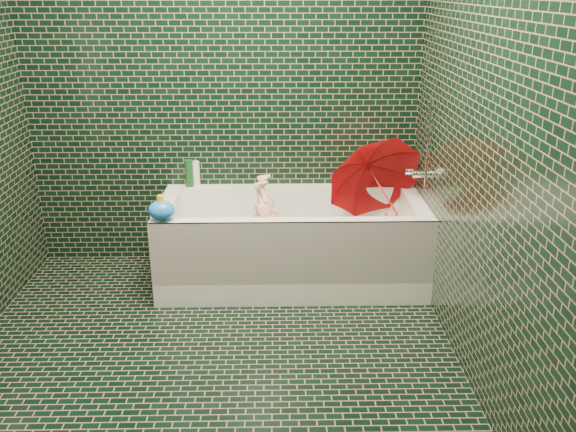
{
  "coord_description": "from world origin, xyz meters",
  "views": [
    {
      "loc": [
        0.36,
        -2.64,
        1.85
      ],
      "look_at": [
        0.42,
        0.82,
        0.53
      ],
      "focal_mm": 38.0,
      "sensor_mm": 36.0,
      "label": 1
    }
  ],
  "objects_px": {
    "rubber_duck": "(377,179)",
    "bath_toy": "(162,210)",
    "child": "(274,239)",
    "umbrella": "(381,188)",
    "bathtub": "(292,251)"
  },
  "relations": [
    {
      "from": "child",
      "to": "umbrella",
      "type": "height_order",
      "value": "umbrella"
    },
    {
      "from": "rubber_duck",
      "to": "child",
      "type": "bearing_deg",
      "value": -168.95
    },
    {
      "from": "umbrella",
      "to": "child",
      "type": "bearing_deg",
      "value": 172.21
    },
    {
      "from": "child",
      "to": "bath_toy",
      "type": "distance_m",
      "value": 0.77
    },
    {
      "from": "child",
      "to": "bathtub",
      "type": "bearing_deg",
      "value": 114.82
    },
    {
      "from": "umbrella",
      "to": "rubber_duck",
      "type": "xyz_separation_m",
      "value": [
        0.02,
        0.31,
        -0.04
      ]
    },
    {
      "from": "child",
      "to": "umbrella",
      "type": "distance_m",
      "value": 0.76
    },
    {
      "from": "bathtub",
      "to": "umbrella",
      "type": "xyz_separation_m",
      "value": [
        0.57,
        0.04,
        0.42
      ]
    },
    {
      "from": "bath_toy",
      "to": "umbrella",
      "type": "bearing_deg",
      "value": 27.33
    },
    {
      "from": "child",
      "to": "umbrella",
      "type": "relative_size",
      "value": 1.32
    },
    {
      "from": "bathtub",
      "to": "bath_toy",
      "type": "xyz_separation_m",
      "value": [
        -0.77,
        -0.3,
        0.41
      ]
    },
    {
      "from": "bath_toy",
      "to": "rubber_duck",
      "type": "bearing_deg",
      "value": 38.55
    },
    {
      "from": "umbrella",
      "to": "bath_toy",
      "type": "xyz_separation_m",
      "value": [
        -1.34,
        -0.35,
        -0.01
      ]
    },
    {
      "from": "child",
      "to": "umbrella",
      "type": "bearing_deg",
      "value": 106.13
    },
    {
      "from": "rubber_duck",
      "to": "bath_toy",
      "type": "bearing_deg",
      "value": -171.64
    }
  ]
}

